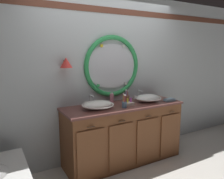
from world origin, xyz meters
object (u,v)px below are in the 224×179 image
(soap_dispenser, at_px, (112,98))
(sink_basin_left, at_px, (98,105))
(toothbrush_holder_right, at_px, (127,98))
(toiletry_basket, at_px, (129,103))
(folded_hand_towel, at_px, (169,100))
(toothbrush_holder_left, at_px, (124,104))
(sink_basin_right, at_px, (148,98))

(soap_dispenser, bearing_deg, sink_basin_left, -146.94)
(toothbrush_holder_right, bearing_deg, toiletry_basket, -115.85)
(soap_dispenser, xyz_separation_m, folded_hand_towel, (0.86, -0.38, -0.06))
(toothbrush_holder_right, bearing_deg, toothbrush_holder_left, -129.24)
(sink_basin_right, distance_m, toothbrush_holder_right, 0.33)
(toothbrush_holder_left, bearing_deg, sink_basin_left, 158.79)
(soap_dispenser, height_order, folded_hand_towel, soap_dispenser)
(sink_basin_right, relative_size, folded_hand_towel, 2.27)
(toothbrush_holder_left, distance_m, soap_dispenser, 0.37)
(sink_basin_right, xyz_separation_m, folded_hand_towel, (0.33, -0.15, -0.04))
(sink_basin_left, relative_size, toiletry_basket, 3.66)
(sink_basin_right, xyz_separation_m, toothbrush_holder_left, (-0.54, -0.14, -0.01))
(soap_dispenser, distance_m, toiletry_basket, 0.32)
(sink_basin_right, distance_m, toiletry_basket, 0.40)
(sink_basin_left, bearing_deg, toiletry_basket, -4.99)
(folded_hand_towel, height_order, toiletry_basket, toiletry_basket)
(sink_basin_left, bearing_deg, folded_hand_towel, -6.80)
(sink_basin_left, bearing_deg, soap_dispenser, 33.06)
(sink_basin_right, bearing_deg, folded_hand_towel, -24.08)
(folded_hand_towel, distance_m, toiletry_basket, 0.72)
(sink_basin_right, height_order, folded_hand_towel, sink_basin_right)
(toothbrush_holder_right, xyz_separation_m, toiletry_basket, (-0.10, -0.22, -0.03))
(toiletry_basket, bearing_deg, sink_basin_right, 6.41)
(toothbrush_holder_left, xyz_separation_m, toiletry_basket, (0.15, 0.09, -0.03))
(sink_basin_left, bearing_deg, toothbrush_holder_right, 15.76)
(sink_basin_left, xyz_separation_m, sink_basin_right, (0.89, -0.00, 0.00))
(toothbrush_holder_right, height_order, toiletry_basket, toothbrush_holder_right)
(sink_basin_right, relative_size, toothbrush_holder_right, 2.15)
(soap_dispenser, xyz_separation_m, toiletry_basket, (0.15, -0.28, -0.05))
(soap_dispenser, distance_m, folded_hand_towel, 0.94)
(sink_basin_right, distance_m, folded_hand_towel, 0.36)
(toothbrush_holder_left, bearing_deg, sink_basin_right, 14.32)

